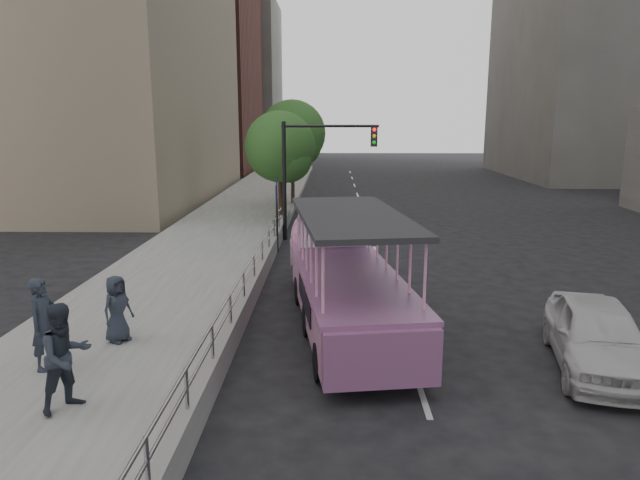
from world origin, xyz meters
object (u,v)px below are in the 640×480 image
(street_tree_near, at_px, (282,150))
(parking_sign, at_px, (277,207))
(traffic_signal, at_px, (311,161))
(car, at_px, (597,335))
(street_tree_far, at_px, (294,136))
(duck_boat, at_px, (342,278))
(pedestrian_far, at_px, (117,309))
(pedestrian_mid, at_px, (65,357))
(pedestrian_near, at_px, (44,324))

(street_tree_near, bearing_deg, parking_sign, -87.06)
(traffic_signal, distance_m, street_tree_near, 3.80)
(car, height_order, street_tree_far, street_tree_far)
(duck_boat, bearing_deg, street_tree_far, 97.47)
(pedestrian_far, bearing_deg, parking_sign, 14.65)
(parking_sign, distance_m, street_tree_far, 12.18)
(pedestrian_mid, height_order, parking_sign, parking_sign)
(car, xyz_separation_m, traffic_signal, (-6.62, 13.32, 2.75))
(traffic_signal, xyz_separation_m, street_tree_far, (-1.40, 9.43, 0.81))
(street_tree_near, bearing_deg, pedestrian_mid, -96.14)
(pedestrian_far, xyz_separation_m, traffic_signal, (3.94, 12.76, 2.42))
(car, bearing_deg, street_tree_near, 128.39)
(parking_sign, height_order, traffic_signal, traffic_signal)
(pedestrian_far, distance_m, street_tree_near, 16.58)
(car, height_order, street_tree_near, street_tree_near)
(parking_sign, distance_m, traffic_signal, 3.26)
(parking_sign, relative_size, street_tree_far, 0.46)
(car, distance_m, traffic_signal, 15.13)
(duck_boat, relative_size, parking_sign, 3.20)
(car, xyz_separation_m, pedestrian_near, (-11.49, -0.92, 0.50))
(pedestrian_mid, xyz_separation_m, traffic_signal, (3.67, 15.85, 2.24))
(street_tree_far, bearing_deg, street_tree_near, -91.91)
(pedestrian_near, xyz_separation_m, pedestrian_far, (0.92, 1.48, -0.18))
(street_tree_far, bearing_deg, car, -70.58)
(pedestrian_far, height_order, street_tree_far, street_tree_far)
(pedestrian_mid, distance_m, traffic_signal, 16.42)
(pedestrian_near, height_order, pedestrian_far, pedestrian_near)
(duck_boat, height_order, pedestrian_mid, duck_boat)
(pedestrian_mid, distance_m, street_tree_far, 25.56)
(car, distance_m, street_tree_far, 24.38)
(duck_boat, relative_size, traffic_signal, 1.84)
(pedestrian_near, xyz_separation_m, traffic_signal, (4.87, 14.24, 2.24))
(duck_boat, height_order, street_tree_near, street_tree_near)
(car, height_order, pedestrian_near, pedestrian_near)
(car, relative_size, street_tree_far, 0.68)
(pedestrian_far, bearing_deg, pedestrian_near, 177.26)
(pedestrian_near, bearing_deg, duck_boat, -46.19)
(parking_sign, bearing_deg, street_tree_far, 90.50)
(street_tree_far, bearing_deg, parking_sign, -89.50)
(duck_boat, height_order, car, duck_boat)
(car, relative_size, street_tree_near, 0.77)
(traffic_signal, xyz_separation_m, street_tree_near, (-1.60, 3.43, 0.32))
(pedestrian_mid, height_order, pedestrian_far, pedestrian_mid)
(duck_boat, bearing_deg, street_tree_near, 101.46)
(pedestrian_mid, relative_size, pedestrian_far, 1.24)
(duck_boat, xyz_separation_m, traffic_signal, (-1.20, 10.37, 2.35))
(pedestrian_near, relative_size, street_tree_far, 0.30)
(parking_sign, bearing_deg, pedestrian_far, -104.49)
(pedestrian_near, bearing_deg, street_tree_far, 2.97)
(duck_boat, distance_m, car, 6.18)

